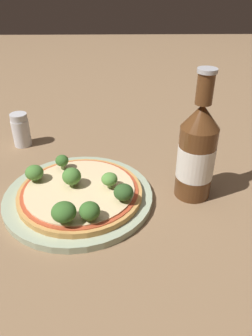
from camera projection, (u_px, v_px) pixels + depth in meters
The scene contains 12 objects.
ground_plane at pixel (75, 195), 0.57m from camera, with size 3.00×3.00×0.00m, color #846647.
plate at pixel (79, 197), 0.55m from camera, with size 0.25×0.25×0.01m.
pizza at pixel (80, 192), 0.54m from camera, with size 0.21×0.21×0.01m.
broccoli_floret_0 at pixel (62, 161), 0.58m from camera, with size 0.02×0.02×0.03m.
broccoli_floret_1 at pixel (124, 192), 0.51m from camera, with size 0.03×0.03×0.03m.
broccoli_floret_2 at pixel (109, 179), 0.53m from camera, with size 0.03×0.03×0.03m.
broccoli_floret_3 at pixel (63, 212), 0.46m from camera, with size 0.04×0.04×0.03m.
broccoli_floret_4 at pixel (90, 211), 0.47m from camera, with size 0.03×0.03×0.03m.
broccoli_floret_5 at pixel (34, 173), 0.55m from camera, with size 0.03×0.03×0.03m.
broccoli_floret_6 at pixel (72, 176), 0.54m from camera, with size 0.03×0.03×0.03m.
beer_bottle at pixel (197, 153), 0.53m from camera, with size 0.06×0.06×0.22m.
pepper_shaker at pixel (21, 130), 0.71m from camera, with size 0.04×0.04×0.07m.
Camera 1 is at (0.08, -0.46, 0.34)m, focal length 35.00 mm.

